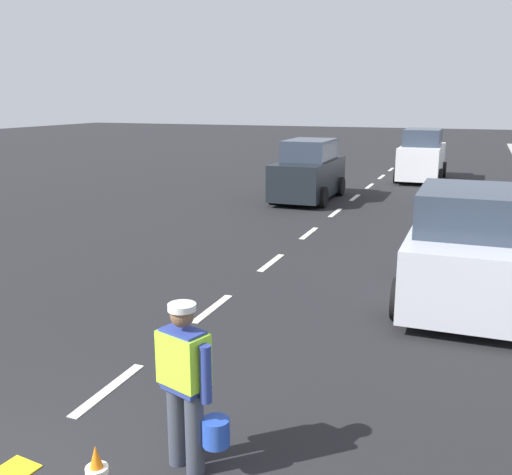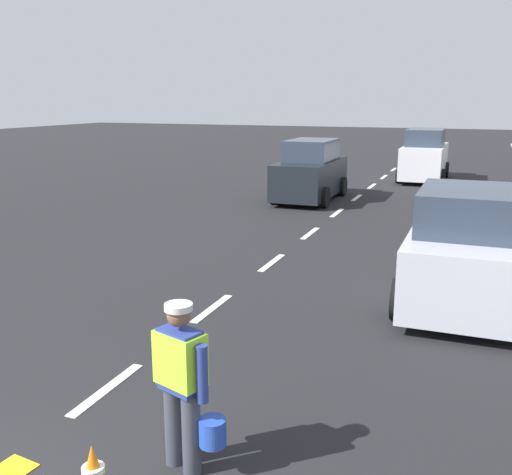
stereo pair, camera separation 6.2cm
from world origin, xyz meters
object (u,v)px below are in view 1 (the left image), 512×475
(road_worker, at_px, (187,380))
(car_oncoming_second, at_px, (309,172))
(car_outgoing_far, at_px, (422,156))
(traffic_cone_far, at_px, (97,475))
(car_parked_curbside, at_px, (466,250))

(road_worker, height_order, car_oncoming_second, car_oncoming_second)
(road_worker, bearing_deg, car_outgoing_far, 89.71)
(car_outgoing_far, distance_m, car_oncoming_second, 7.28)
(car_oncoming_second, bearing_deg, road_worker, -78.40)
(road_worker, height_order, car_outgoing_far, car_outgoing_far)
(traffic_cone_far, distance_m, car_parked_curbside, 7.20)
(traffic_cone_far, bearing_deg, car_oncoming_second, 99.26)
(traffic_cone_far, distance_m, car_oncoming_second, 16.01)
(traffic_cone_far, height_order, car_parked_curbside, car_parked_curbside)
(road_worker, xyz_separation_m, traffic_cone_far, (-0.52, -0.72, -0.65))
(road_worker, relative_size, car_parked_curbside, 0.42)
(car_outgoing_far, bearing_deg, car_oncoming_second, -116.09)
(car_parked_curbside, distance_m, car_oncoming_second, 10.66)
(car_oncoming_second, bearing_deg, car_parked_curbside, -59.60)
(road_worker, bearing_deg, traffic_cone_far, -125.58)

